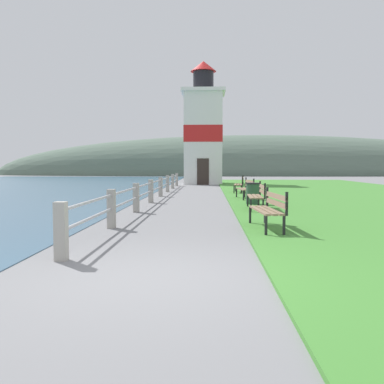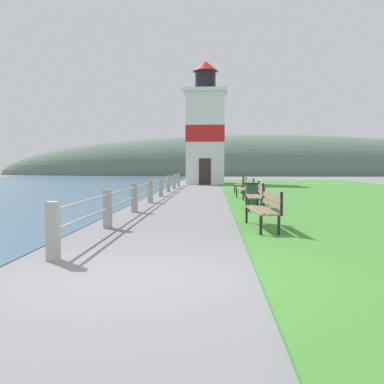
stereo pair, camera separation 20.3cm
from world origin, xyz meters
name	(u,v)px [view 1 (the left image)]	position (x,y,z in m)	size (l,w,h in m)	color
ground_plane	(148,279)	(0.00, 0.00, 0.00)	(160.00, 160.00, 0.00)	slate
grass_verge	(354,196)	(7.59, 14.74, 0.03)	(12.00, 44.21, 0.06)	#428433
seawall_railing	(156,187)	(-1.49, 13.03, 0.53)	(0.18, 24.23, 0.92)	#A8A399
park_bench_near	(270,207)	(2.17, 4.15, 0.54)	(0.62, 1.90, 0.94)	#846B51
park_bench_midway	(258,194)	(2.39, 8.41, 0.54)	(0.54, 1.83, 0.94)	#846B51
park_bench_far	(246,187)	(2.40, 12.75, 0.54)	(0.65, 1.76, 0.94)	#846B51
park_bench_by_lighthouse	(240,183)	(2.44, 17.02, 0.54)	(0.64, 1.70, 0.94)	#846B51
lighthouse	(203,131)	(0.37, 28.43, 4.15)	(3.36, 3.36, 9.61)	white
trash_bin	(253,194)	(2.42, 10.23, 0.42)	(0.54, 0.54, 0.84)	#2D5138
distant_hillside	(256,175)	(8.00, 59.48, 0.00)	(80.00, 16.00, 12.00)	#566B5B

